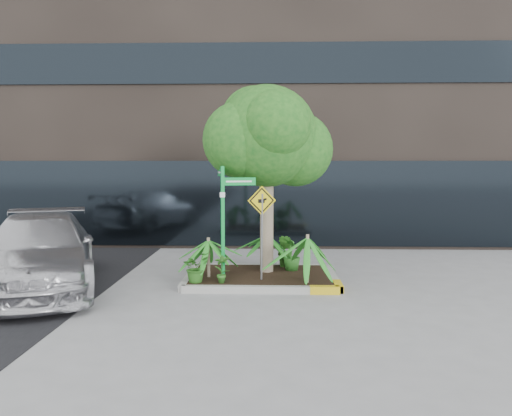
{
  "coord_description": "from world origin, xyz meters",
  "views": [
    {
      "loc": [
        0.41,
        -10.68,
        2.61
      ],
      "look_at": [
        0.08,
        0.2,
        1.64
      ],
      "focal_mm": 35.0,
      "sensor_mm": 36.0,
      "label": 1
    }
  ],
  "objects_px": {
    "tree": "(267,136)",
    "street_sign_post": "(225,213)",
    "parked_car": "(40,252)",
    "cattle_sign": "(262,217)"
  },
  "relations": [
    {
      "from": "parked_car",
      "to": "cattle_sign",
      "type": "bearing_deg",
      "value": -18.19
    },
    {
      "from": "tree",
      "to": "street_sign_post",
      "type": "height_order",
      "value": "tree"
    },
    {
      "from": "tree",
      "to": "street_sign_post",
      "type": "relative_size",
      "value": 1.72
    },
    {
      "from": "cattle_sign",
      "to": "tree",
      "type": "bearing_deg",
      "value": 65.15
    },
    {
      "from": "parked_car",
      "to": "cattle_sign",
      "type": "height_order",
      "value": "cattle_sign"
    },
    {
      "from": "parked_car",
      "to": "street_sign_post",
      "type": "xyz_separation_m",
      "value": [
        3.89,
        0.2,
        0.82
      ]
    },
    {
      "from": "street_sign_post",
      "to": "parked_car",
      "type": "bearing_deg",
      "value": 169.89
    },
    {
      "from": "street_sign_post",
      "to": "cattle_sign",
      "type": "xyz_separation_m",
      "value": [
        0.78,
        -0.01,
        -0.08
      ]
    },
    {
      "from": "tree",
      "to": "cattle_sign",
      "type": "height_order",
      "value": "tree"
    },
    {
      "from": "tree",
      "to": "parked_car",
      "type": "height_order",
      "value": "tree"
    }
  ]
}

